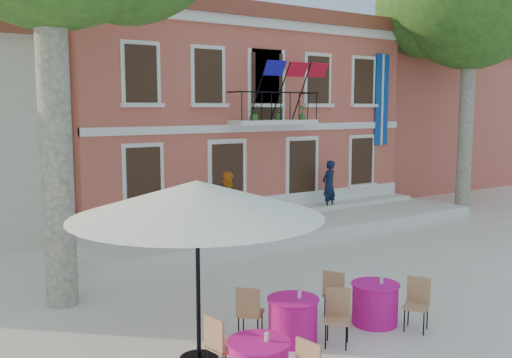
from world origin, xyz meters
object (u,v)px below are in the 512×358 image
object	(u,v)px
pedestrian_orange	(229,200)
cafe_table_1	(375,302)
pedestrian_navy	(329,185)
cafe_table_0	(293,318)
patio_umbrella	(197,199)

from	to	relation	value
pedestrian_orange	cafe_table_1	distance (m)	7.75
pedestrian_navy	pedestrian_orange	size ratio (longest dim) A/B	1.02
cafe_table_0	cafe_table_1	distance (m)	1.78
pedestrian_navy	patio_umbrella	bearing A→B (deg)	25.63
pedestrian_orange	cafe_table_1	size ratio (longest dim) A/B	0.93
patio_umbrella	pedestrian_navy	world-z (taller)	patio_umbrella
patio_umbrella	pedestrian_orange	size ratio (longest dim) A/B	2.24
pedestrian_orange	cafe_table_0	world-z (taller)	pedestrian_orange
patio_umbrella	cafe_table_1	bearing A→B (deg)	-6.63
patio_umbrella	cafe_table_0	world-z (taller)	patio_umbrella
patio_umbrella	pedestrian_navy	distance (m)	12.57
cafe_table_0	cafe_table_1	world-z (taller)	same
cafe_table_0	cafe_table_1	bearing A→B (deg)	-6.73
pedestrian_navy	cafe_table_1	distance (m)	10.39
patio_umbrella	cafe_table_0	xyz separation A→B (m)	(1.72, -0.20, -2.19)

